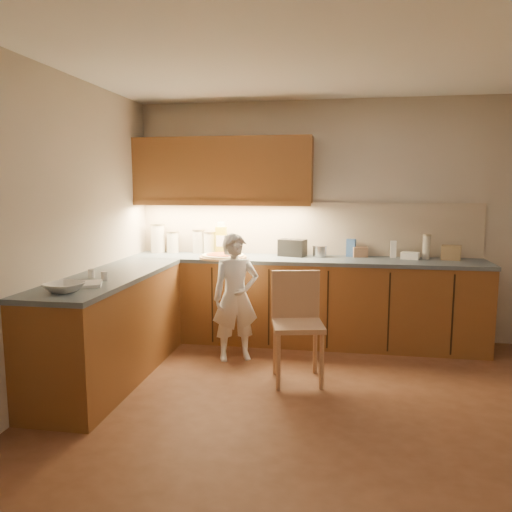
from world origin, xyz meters
name	(u,v)px	position (x,y,z in m)	size (l,w,h in m)	color
room	(340,186)	(0.00, 0.00, 1.68)	(4.54, 4.50, 2.62)	brown
l_counter	(245,308)	(-0.92, 1.25, 0.46)	(3.77, 2.62, 0.92)	brown
backsplash	(306,229)	(-0.38, 1.99, 1.21)	(3.75, 0.02, 0.58)	#BCAA92
upper_cabinets	(223,170)	(-1.27, 1.82, 1.85)	(1.95, 0.36, 0.73)	brown
pizza_on_board	(223,256)	(-1.21, 1.53, 0.94)	(0.50, 0.50, 0.20)	tan
child	(236,297)	(-0.97, 1.04, 0.62)	(0.45, 0.29, 1.23)	white
wooden_chair	(297,318)	(-0.35, 0.65, 0.55)	(0.50, 0.50, 0.94)	tan
mixing_bowl	(64,287)	(-1.95, -0.30, 0.95)	(0.27, 0.27, 0.07)	white
canister_a	(158,238)	(-2.06, 1.85, 1.09)	(0.17, 0.17, 0.33)	silver
canister_b	(173,242)	(-1.88, 1.88, 1.04)	(0.14, 0.14, 0.25)	silver
canister_c	(198,241)	(-1.59, 1.90, 1.06)	(0.14, 0.14, 0.27)	beige
canister_d	(210,242)	(-1.45, 1.89, 1.05)	(0.15, 0.15, 0.25)	white
oil_jug	(221,240)	(-1.30, 1.84, 1.09)	(0.12, 0.09, 0.36)	gold
toaster	(292,248)	(-0.50, 1.82, 1.01)	(0.32, 0.24, 0.19)	black
steel_pot	(320,251)	(-0.21, 1.82, 0.98)	(0.16, 0.16, 0.12)	silver
blue_box	(351,248)	(0.13, 1.90, 1.02)	(0.10, 0.07, 0.19)	#34599E
card_box_a	(360,252)	(0.22, 1.88, 0.97)	(0.15, 0.11, 0.11)	tan
white_bottle	(393,249)	(0.57, 1.88, 1.01)	(0.06, 0.06, 0.18)	white
flat_pack	(410,256)	(0.73, 1.81, 0.96)	(0.18, 0.13, 0.07)	white
tall_jar	(426,247)	(0.90, 1.83, 1.05)	(0.08, 0.08, 0.26)	beige
card_box_b	(451,253)	(1.14, 1.83, 0.99)	(0.19, 0.15, 0.15)	#9B7D53
dough_cloth	(81,284)	(-1.95, -0.08, 0.93)	(0.31, 0.24, 0.02)	white
spice_jar_a	(91,273)	(-2.03, 0.25, 0.96)	(0.06, 0.06, 0.07)	white
spice_jar_b	(104,276)	(-1.87, 0.16, 0.96)	(0.05, 0.05, 0.07)	white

